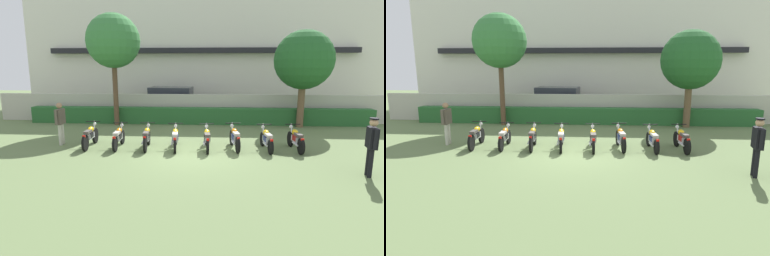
# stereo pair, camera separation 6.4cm
# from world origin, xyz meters

# --- Properties ---
(ground) EXTENTS (60.00, 60.00, 0.00)m
(ground) POSITION_xyz_m (0.00, 0.00, 0.00)
(ground) COLOR #607547
(building) EXTENTS (25.26, 6.50, 8.10)m
(building) POSITION_xyz_m (0.00, 14.22, 4.05)
(building) COLOR silver
(building) RESTS_ON ground
(compound_wall) EXTENTS (23.99, 0.30, 1.61)m
(compound_wall) POSITION_xyz_m (0.00, 7.08, 0.80)
(compound_wall) COLOR #BCB7A8
(compound_wall) RESTS_ON ground
(hedge_row) EXTENTS (19.19, 0.70, 0.91)m
(hedge_row) POSITION_xyz_m (0.00, 6.38, 0.46)
(hedge_row) COLOR #28602D
(hedge_row) RESTS_ON ground
(parked_car) EXTENTS (4.65, 2.42, 1.89)m
(parked_car) POSITION_xyz_m (-1.74, 9.16, 0.94)
(parked_car) COLOR black
(parked_car) RESTS_ON ground
(tree_near_inspector) EXTENTS (2.87, 2.87, 5.98)m
(tree_near_inspector) POSITION_xyz_m (-4.50, 5.73, 4.51)
(tree_near_inspector) COLOR brown
(tree_near_inspector) RESTS_ON ground
(tree_far_side) EXTENTS (3.05, 3.05, 5.07)m
(tree_far_side) POSITION_xyz_m (5.50, 5.74, 3.52)
(tree_far_side) COLOR brown
(tree_far_side) RESTS_ON ground
(motorcycle_in_row_0) EXTENTS (0.60, 1.94, 0.98)m
(motorcycle_in_row_0) POSITION_xyz_m (-4.10, 0.91, 0.46)
(motorcycle_in_row_0) COLOR black
(motorcycle_in_row_0) RESTS_ON ground
(motorcycle_in_row_1) EXTENTS (0.60, 1.83, 0.95)m
(motorcycle_in_row_1) POSITION_xyz_m (-2.92, 0.86, 0.44)
(motorcycle_in_row_1) COLOR black
(motorcycle_in_row_1) RESTS_ON ground
(motorcycle_in_row_2) EXTENTS (0.60, 1.83, 0.97)m
(motorcycle_in_row_2) POSITION_xyz_m (-1.77, 0.84, 0.45)
(motorcycle_in_row_2) COLOR black
(motorcycle_in_row_2) RESTS_ON ground
(motorcycle_in_row_3) EXTENTS (0.60, 1.90, 0.94)m
(motorcycle_in_row_3) POSITION_xyz_m (-0.64, 0.85, 0.44)
(motorcycle_in_row_3) COLOR black
(motorcycle_in_row_3) RESTS_ON ground
(motorcycle_in_row_4) EXTENTS (0.60, 1.91, 0.94)m
(motorcycle_in_row_4) POSITION_xyz_m (0.61, 0.85, 0.44)
(motorcycle_in_row_4) COLOR black
(motorcycle_in_row_4) RESTS_ON ground
(motorcycle_in_row_5) EXTENTS (0.60, 1.87, 0.96)m
(motorcycle_in_row_5) POSITION_xyz_m (1.70, 0.98, 0.45)
(motorcycle_in_row_5) COLOR black
(motorcycle_in_row_5) RESTS_ON ground
(motorcycle_in_row_6) EXTENTS (0.60, 1.87, 0.94)m
(motorcycle_in_row_6) POSITION_xyz_m (2.92, 0.89, 0.44)
(motorcycle_in_row_6) COLOR black
(motorcycle_in_row_6) RESTS_ON ground
(motorcycle_in_row_7) EXTENTS (0.60, 1.85, 0.96)m
(motorcycle_in_row_7) POSITION_xyz_m (4.05, 0.92, 0.45)
(motorcycle_in_row_7) COLOR black
(motorcycle_in_row_7) RESTS_ON ground
(inspector_person) EXTENTS (0.24, 0.70, 1.76)m
(inspector_person) POSITION_xyz_m (-5.44, 1.20, 1.05)
(inspector_person) COLOR beige
(inspector_person) RESTS_ON ground
(officer_0) EXTENTS (0.31, 0.68, 1.76)m
(officer_0) POSITION_xyz_m (5.45, -1.90, 1.05)
(officer_0) COLOR black
(officer_0) RESTS_ON ground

